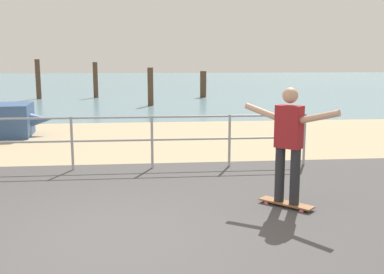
# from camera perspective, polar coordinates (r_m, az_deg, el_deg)

# --- Properties ---
(beach_strip) EXTENTS (24.00, 6.00, 0.04)m
(beach_strip) POSITION_cam_1_polar(r_m,az_deg,el_deg) (12.25, -8.26, -0.25)
(beach_strip) COLOR tan
(beach_strip) RESTS_ON ground
(sea_surface) EXTENTS (72.00, 50.00, 0.04)m
(sea_surface) POSITION_cam_1_polar(r_m,az_deg,el_deg) (40.11, -6.53, 6.77)
(sea_surface) COLOR slate
(sea_surface) RESTS_ON ground
(skateboard) EXTENTS (0.70, 0.71, 0.08)m
(skateboard) POSITION_cam_1_polar(r_m,az_deg,el_deg) (6.76, 11.72, -8.14)
(skateboard) COLOR brown
(skateboard) RESTS_ON ground
(skateboarder) EXTENTS (1.08, 1.09, 1.65)m
(skateboarder) POSITION_cam_1_polar(r_m,az_deg,el_deg) (6.53, 12.01, -0.19)
(skateboarder) COLOR #26262B
(skateboarder) RESTS_ON skateboard
(groyne_post_0) EXTENTS (0.25, 0.25, 2.06)m
(groyne_post_0) POSITION_cam_1_polar(r_m,az_deg,el_deg) (25.12, -18.72, 6.85)
(groyne_post_0) COLOR #513826
(groyne_post_0) RESTS_ON ground
(groyne_post_1) EXTENTS (0.25, 0.25, 1.91)m
(groyne_post_1) POSITION_cam_1_polar(r_m,az_deg,el_deg) (25.06, -11.99, 6.98)
(groyne_post_1) COLOR #513826
(groyne_post_1) RESTS_ON ground
(groyne_post_2) EXTENTS (0.25, 0.25, 1.71)m
(groyne_post_2) POSITION_cam_1_polar(r_m,az_deg,el_deg) (20.49, -5.22, 6.27)
(groyne_post_2) COLOR #513826
(groyne_post_2) RESTS_ON ground
(groyne_post_3) EXTENTS (0.34, 0.34, 1.43)m
(groyne_post_3) POSITION_cam_1_polar(r_m,az_deg,el_deg) (24.86, 1.41, 6.61)
(groyne_post_3) COLOR #513826
(groyne_post_3) RESTS_ON ground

